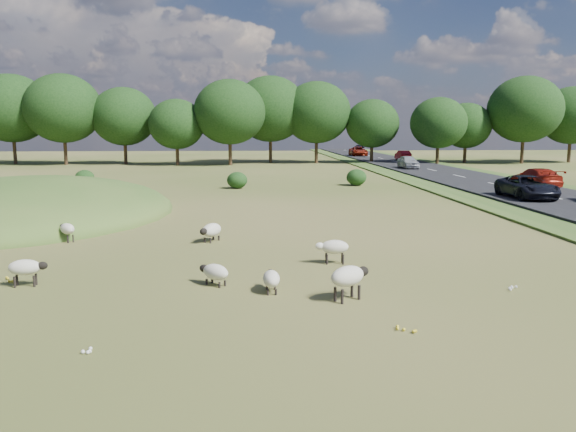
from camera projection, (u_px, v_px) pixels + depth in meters
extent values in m
plane|color=#385019|center=(244.00, 195.00, 39.43)|extent=(160.00, 160.00, 0.00)
ellipsoid|color=#33561E|center=(24.00, 214.00, 30.74)|extent=(16.00, 20.00, 4.00)
cube|color=black|center=(467.00, 179.00, 50.60)|extent=(8.00, 150.00, 0.25)
cylinder|color=black|center=(15.00, 148.00, 73.88)|extent=(0.44, 0.44, 4.21)
ellipsoid|color=black|center=(12.00, 108.00, 73.08)|extent=(9.83, 9.83, 8.84)
cylinder|color=black|center=(65.00, 149.00, 72.58)|extent=(0.44, 0.44, 4.18)
ellipsoid|color=black|center=(63.00, 108.00, 71.79)|extent=(9.75, 9.75, 8.78)
cylinder|color=black|center=(125.00, 150.00, 73.81)|extent=(0.44, 0.44, 3.61)
ellipsoid|color=black|center=(124.00, 116.00, 73.13)|extent=(8.41, 8.41, 7.57)
cylinder|color=black|center=(177.00, 153.00, 71.56)|extent=(0.44, 0.44, 3.02)
ellipsoid|color=black|center=(176.00, 124.00, 70.99)|extent=(7.04, 7.04, 6.34)
cylinder|color=black|center=(230.00, 150.00, 71.50)|extent=(0.44, 0.44, 3.90)
ellipsoid|color=black|center=(230.00, 112.00, 70.77)|extent=(9.09, 9.09, 8.18)
cylinder|color=black|center=(270.00, 147.00, 76.68)|extent=(0.44, 0.44, 4.22)
ellipsoid|color=black|center=(270.00, 109.00, 75.88)|extent=(9.85, 9.85, 8.86)
cylinder|color=black|center=(316.00, 148.00, 76.17)|extent=(0.44, 0.44, 3.94)
ellipsoid|color=black|center=(317.00, 112.00, 75.43)|extent=(9.20, 9.20, 8.28)
cylinder|color=black|center=(372.00, 152.00, 75.81)|extent=(0.44, 0.44, 3.09)
ellipsoid|color=black|center=(372.00, 124.00, 75.23)|extent=(7.20, 7.20, 6.48)
cylinder|color=black|center=(437.00, 153.00, 72.84)|extent=(0.44, 0.44, 3.12)
ellipsoid|color=black|center=(439.00, 123.00, 72.25)|extent=(7.29, 7.29, 6.56)
cylinder|color=black|center=(465.00, 152.00, 76.94)|extent=(0.44, 0.44, 2.93)
ellipsoid|color=black|center=(466.00, 126.00, 76.39)|extent=(6.84, 6.84, 6.16)
cylinder|color=black|center=(522.00, 148.00, 75.04)|extent=(0.44, 0.44, 4.16)
ellipsoid|color=black|center=(525.00, 109.00, 74.26)|extent=(9.71, 9.71, 8.74)
cylinder|color=black|center=(569.00, 149.00, 77.50)|extent=(0.44, 0.44, 3.74)
ellipsoid|color=black|center=(572.00, 115.00, 76.80)|extent=(8.72, 8.72, 7.84)
ellipsoid|color=black|center=(237.00, 180.00, 43.90)|extent=(1.59, 1.59, 1.30)
ellipsoid|color=black|center=(356.00, 177.00, 46.10)|extent=(1.65, 1.65, 1.35)
ellipsoid|color=black|center=(85.00, 177.00, 46.51)|extent=(1.55, 1.55, 1.27)
ellipsoid|color=#BFB99E|center=(347.00, 276.00, 15.22)|extent=(1.24, 1.11, 0.56)
ellipsoid|color=black|center=(363.00, 271.00, 15.58)|extent=(0.45, 0.42, 0.28)
cylinder|color=black|center=(352.00, 290.00, 15.60)|extent=(0.08, 0.08, 0.40)
cylinder|color=black|center=(359.00, 292.00, 15.38)|extent=(0.08, 0.08, 0.40)
cylinder|color=black|center=(335.00, 294.00, 15.20)|extent=(0.08, 0.08, 0.40)
cylinder|color=black|center=(342.00, 297.00, 14.99)|extent=(0.08, 0.08, 0.40)
ellipsoid|color=#BFB99E|center=(212.00, 230.00, 23.23)|extent=(1.05, 1.24, 0.56)
ellipsoid|color=black|center=(203.00, 231.00, 22.70)|extent=(0.41, 0.44, 0.28)
cylinder|color=black|center=(210.00, 241.00, 22.95)|extent=(0.08, 0.08, 0.21)
cylinder|color=black|center=(205.00, 240.00, 23.07)|extent=(0.08, 0.08, 0.21)
cylinder|color=black|center=(219.00, 238.00, 23.52)|extent=(0.08, 0.08, 0.21)
cylinder|color=black|center=(213.00, 237.00, 23.64)|extent=(0.08, 0.08, 0.21)
ellipsoid|color=#BFB99E|center=(271.00, 279.00, 16.01)|extent=(0.50, 0.92, 0.47)
ellipsoid|color=black|center=(270.00, 273.00, 16.49)|extent=(0.23, 0.30, 0.23)
cylinder|color=black|center=(267.00, 287.00, 16.31)|extent=(0.07, 0.07, 0.17)
cylinder|color=black|center=(275.00, 287.00, 16.33)|extent=(0.07, 0.07, 0.17)
cylinder|color=black|center=(268.00, 292.00, 15.79)|extent=(0.07, 0.07, 0.17)
cylinder|color=black|center=(276.00, 292.00, 15.81)|extent=(0.07, 0.07, 0.17)
ellipsoid|color=#BFB99E|center=(335.00, 247.00, 19.40)|extent=(0.98, 0.54, 0.49)
ellipsoid|color=silver|center=(320.00, 246.00, 19.38)|extent=(0.32, 0.25, 0.25)
cylinder|color=black|center=(327.00, 260.00, 19.34)|extent=(0.07, 0.07, 0.35)
cylinder|color=black|center=(326.00, 258.00, 19.58)|extent=(0.07, 0.07, 0.35)
cylinder|color=black|center=(343.00, 259.00, 19.36)|extent=(0.07, 0.07, 0.35)
cylinder|color=black|center=(342.00, 258.00, 19.59)|extent=(0.07, 0.07, 0.35)
ellipsoid|color=#BFB99E|center=(216.00, 272.00, 16.72)|extent=(1.02, 0.99, 0.48)
ellipsoid|color=black|center=(204.00, 268.00, 17.03)|extent=(0.38, 0.37, 0.24)
cylinder|color=black|center=(207.00, 282.00, 16.85)|extent=(0.07, 0.07, 0.17)
cylinder|color=black|center=(212.00, 280.00, 17.03)|extent=(0.07, 0.07, 0.17)
cylinder|color=black|center=(219.00, 285.00, 16.52)|extent=(0.07, 0.07, 0.17)
cylinder|color=black|center=(225.00, 283.00, 16.70)|extent=(0.07, 0.07, 0.17)
ellipsoid|color=#BFB99E|center=(25.00, 267.00, 16.62)|extent=(0.97, 0.58, 0.48)
ellipsoid|color=black|center=(42.00, 266.00, 16.70)|extent=(0.32, 0.25, 0.24)
cylinder|color=black|center=(36.00, 279.00, 16.84)|extent=(0.07, 0.07, 0.34)
cylinder|color=black|center=(34.00, 281.00, 16.61)|extent=(0.07, 0.07, 0.34)
cylinder|color=black|center=(17.00, 280.00, 16.75)|extent=(0.07, 0.07, 0.34)
cylinder|color=black|center=(15.00, 282.00, 16.53)|extent=(0.07, 0.07, 0.34)
ellipsoid|color=#BFB99E|center=(67.00, 229.00, 23.17)|extent=(0.93, 0.98, 0.45)
ellipsoid|color=black|center=(62.00, 227.00, 23.50)|extent=(0.35, 0.36, 0.23)
cylinder|color=black|center=(63.00, 237.00, 23.33)|extent=(0.06, 0.06, 0.32)
cylinder|color=black|center=(68.00, 237.00, 23.49)|extent=(0.06, 0.06, 0.32)
cylinder|color=black|center=(68.00, 239.00, 22.97)|extent=(0.06, 0.06, 0.32)
cylinder|color=black|center=(73.00, 238.00, 23.12)|extent=(0.06, 0.06, 0.32)
imported|color=maroon|center=(358.00, 151.00, 91.51)|extent=(2.44, 5.29, 1.47)
imported|color=maroon|center=(536.00, 178.00, 42.16)|extent=(2.06, 5.07, 1.47)
imported|color=#A9ABB1|center=(408.00, 162.00, 62.70)|extent=(1.70, 4.22, 1.44)
imported|color=black|center=(359.00, 148.00, 110.28)|extent=(1.78, 4.38, 1.27)
imported|color=maroon|center=(403.00, 155.00, 78.80)|extent=(1.43, 4.09, 1.35)
imported|color=black|center=(527.00, 187.00, 35.83)|extent=(2.37, 5.14, 1.43)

